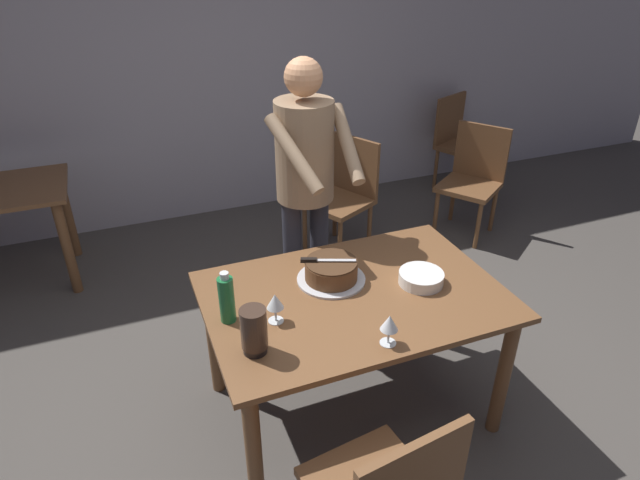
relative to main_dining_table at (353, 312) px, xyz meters
name	(u,v)px	position (x,y,z in m)	size (l,w,h in m)	color
ground_plane	(350,406)	(0.00, 0.00, -0.64)	(14.00, 14.00, 0.00)	#4C4742
back_wall	(219,58)	(0.00, 2.70, 0.71)	(10.00, 0.12, 2.70)	#ADA8B2
main_dining_table	(353,312)	(0.00, 0.00, 0.00)	(1.41, 0.96, 0.75)	brown
cake_on_platter	(331,271)	(-0.06, 0.15, 0.16)	(0.34, 0.34, 0.11)	silver
cake_knife	(317,260)	(-0.12, 0.17, 0.23)	(0.26, 0.12, 0.02)	silver
plate_stack	(421,278)	(0.34, -0.04, 0.14)	(0.22, 0.22, 0.06)	white
wine_glass_near	(389,324)	(-0.02, -0.38, 0.21)	(0.08, 0.08, 0.14)	silver
wine_glass_far	(275,302)	(-0.41, -0.06, 0.21)	(0.08, 0.08, 0.14)	silver
water_bottle	(227,299)	(-0.60, 0.02, 0.23)	(0.07, 0.07, 0.25)	#1E6B38
hurricane_lamp	(254,331)	(-0.55, -0.22, 0.22)	(0.11, 0.11, 0.21)	black
person_cutting_cake	(306,177)	(0.01, 0.69, 0.44)	(0.46, 0.57, 1.72)	#2D2D38
background_chair_0	(459,139)	(2.19, 2.32, -0.15)	(0.58, 0.58, 0.90)	brown
background_chair_1	(344,192)	(0.66, 1.60, -0.15)	(0.59, 0.59, 0.90)	brown
background_chair_2	(473,177)	(1.77, 1.49, -0.15)	(0.61, 0.61, 0.90)	brown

